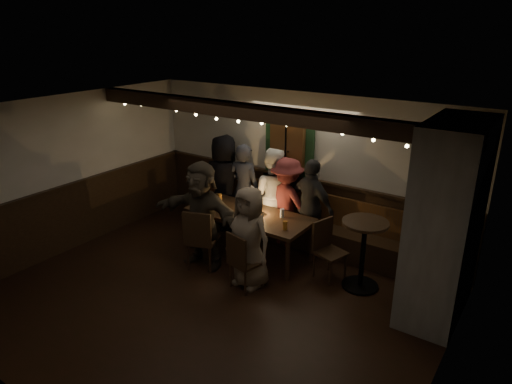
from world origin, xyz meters
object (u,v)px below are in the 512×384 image
Objects in this scene: person_e at (311,207)px; dining_table at (249,217)px; person_c at (272,194)px; person_d at (287,202)px; high_top at (363,246)px; chair_near_left at (200,237)px; person_g at (249,238)px; person_a at (224,182)px; person_f at (202,215)px; chair_end at (327,246)px; person_b at (244,189)px; chair_near_right at (242,259)px.

dining_table is at bearing 57.20° from person_e.
person_c is 1.07× the size of person_d.
high_top is at bearing 142.28° from person_c.
person_c reaches higher than person_d.
person_e is at bearing 53.50° from chair_near_left.
person_a is at bearing 143.34° from person_g.
person_f reaches higher than chair_near_left.
person_c is at bearing 170.14° from person_a.
person_c is (-1.96, 0.63, 0.17)m from high_top.
person_d is at bearing 150.37° from chair_end.
person_f is (-1.78, -0.78, 0.35)m from chair_end.
person_e is at bearing 156.31° from person_c.
person_e reaches higher than dining_table.
person_b is 0.90m from person_d.
person_d reaches higher than person_g.
person_a is (-0.69, 1.49, 0.33)m from chair_near_left.
chair_near_right is 0.53× the size of person_b.
person_e is at bearing 171.69° from person_b.
person_c is at bearing 162.12° from high_top.
chair_end is 0.86× the size of high_top.
dining_table is 0.90m from chair_near_left.
chair_near_right is (0.88, -0.12, -0.06)m from chair_near_left.
person_c reaches higher than chair_near_right.
chair_near_left is 0.62× the size of person_e.
chair_end is at bearing 156.78° from person_d.
person_d is 0.91× the size of person_f.
person_a is 1.03× the size of person_f.
person_b is (-0.26, 1.52, 0.28)m from chair_near_left.
dining_table is 1.29× the size of person_e.
high_top is at bearing 158.95° from person_b.
person_b is at bearing 163.14° from chair_end.
person_g is (1.14, -1.45, -0.08)m from person_b.
person_g is at bearing 4.28° from chair_near_left.
person_g is (1.57, -1.42, -0.13)m from person_a.
dining_table is 1.17× the size of person_a.
person_e is at bearing 47.40° from person_f.
person_a is at bearing 166.63° from chair_end.
person_b is at bearing 133.74° from person_g.
person_a is (-2.96, 0.56, 0.23)m from high_top.
dining_table is at bearing 122.81° from person_b.
person_b reaches higher than person_g.
person_c is at bearing 116.49° from person_g.
person_a reaches higher than person_b.
person_a is 2.12m from person_g.
person_f reaches higher than chair_end.
high_top is 1.73m from person_d.
person_e is 1.81m from person_f.
chair_near_left is 1.67m from person_a.
high_top is at bearing 36.87° from chair_near_right.
person_e is 1.46m from person_g.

